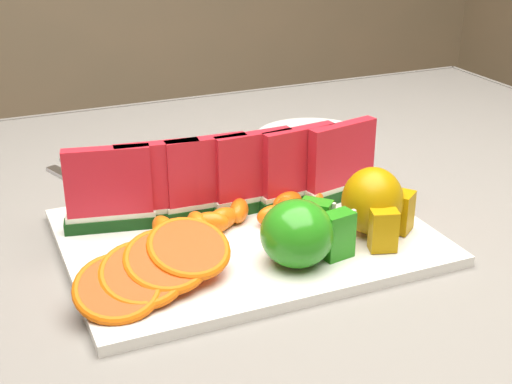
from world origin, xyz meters
TOP-DOWN VIEW (x-y plane):
  - table at (0.00, 0.00)m, footprint 1.40×0.90m
  - tablecloth at (0.00, 0.00)m, footprint 1.53×1.03m
  - platter at (0.03, -0.06)m, footprint 0.40×0.30m
  - apple_cluster at (0.06, -0.15)m, footprint 0.11×0.10m
  - pear_cluster at (0.16, -0.13)m, footprint 0.09×0.09m
  - side_plate at (0.25, 0.21)m, footprint 0.19×0.19m
  - fork at (-0.11, 0.18)m, footprint 0.07×0.19m
  - watermelon_row at (0.03, -0.01)m, footprint 0.39×0.07m
  - orange_fan_front at (-0.10, -0.14)m, footprint 0.18×0.12m
  - orange_fan_back at (0.01, 0.06)m, footprint 0.29×0.11m
  - tangerine_segments at (0.04, -0.04)m, footprint 0.22×0.07m

SIDE VIEW (x-z plane):
  - table at x=0.00m, z-range 0.28..1.03m
  - tablecloth at x=0.00m, z-range 0.62..0.82m
  - fork at x=-0.11m, z-range 0.76..0.76m
  - side_plate at x=0.25m, z-range 0.76..0.77m
  - platter at x=0.03m, z-range 0.76..0.77m
  - tangerine_segments at x=0.04m, z-range 0.77..0.80m
  - orange_fan_back at x=0.01m, z-range 0.77..0.81m
  - orange_fan_front at x=-0.10m, z-range 0.77..0.82m
  - apple_cluster at x=0.06m, z-range 0.77..0.84m
  - pear_cluster at x=0.16m, z-range 0.77..0.85m
  - watermelon_row at x=0.03m, z-range 0.77..0.87m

